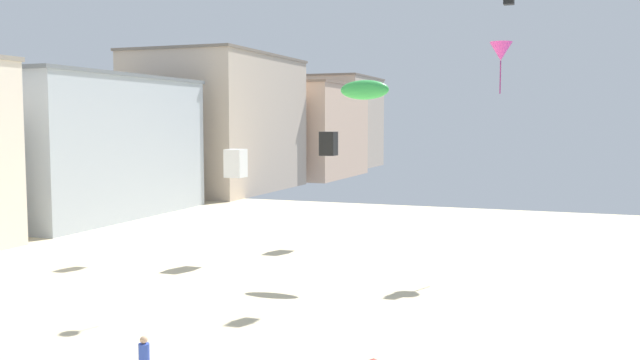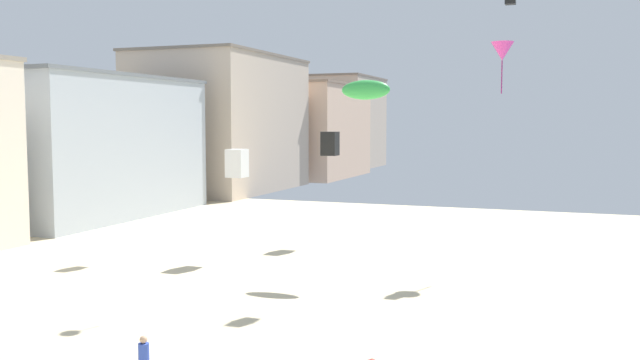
{
  "view_description": "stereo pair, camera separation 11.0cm",
  "coord_description": "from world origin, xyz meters",
  "px_view_note": "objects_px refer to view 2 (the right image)",
  "views": [
    {
      "loc": [
        13.03,
        -5.57,
        8.21
      ],
      "look_at": [
        4.79,
        16.85,
        6.17
      ],
      "focal_mm": 38.38,
      "sensor_mm": 36.0,
      "label": 1
    },
    {
      "loc": [
        13.13,
        -5.53,
        8.21
      ],
      "look_at": [
        4.79,
        16.85,
        6.17
      ],
      "focal_mm": 38.38,
      "sensor_mm": 36.0,
      "label": 2
    }
  ],
  "objects_px": {
    "kite_green_parafoil": "(366,90)",
    "kite_black_box_2": "(330,144)",
    "kite_magenta_delta": "(502,51)",
    "kite_flyer": "(144,359)",
    "kite_white_box": "(237,163)"
  },
  "relations": [
    {
      "from": "kite_green_parafoil",
      "to": "kite_black_box_2",
      "type": "relative_size",
      "value": 1.68
    },
    {
      "from": "kite_green_parafoil",
      "to": "kite_magenta_delta",
      "type": "bearing_deg",
      "value": 32.68
    },
    {
      "from": "kite_green_parafoil",
      "to": "kite_black_box_2",
      "type": "distance_m",
      "value": 9.62
    },
    {
      "from": "kite_flyer",
      "to": "kite_green_parafoil",
      "type": "bearing_deg",
      "value": 82.71
    },
    {
      "from": "kite_flyer",
      "to": "kite_white_box",
      "type": "bearing_deg",
      "value": 106.86
    },
    {
      "from": "kite_black_box_2",
      "to": "kite_green_parafoil",
      "type": "bearing_deg",
      "value": -58.23
    },
    {
      "from": "kite_green_parafoil",
      "to": "kite_white_box",
      "type": "xyz_separation_m",
      "value": [
        -8.1,
        0.59,
        -4.16
      ]
    },
    {
      "from": "kite_magenta_delta",
      "to": "kite_white_box",
      "type": "xyz_separation_m",
      "value": [
        -14.78,
        -3.69,
        -6.38
      ]
    },
    {
      "from": "kite_white_box",
      "to": "kite_black_box_2",
      "type": "distance_m",
      "value": 7.93
    },
    {
      "from": "kite_black_box_2",
      "to": "kite_flyer",
      "type": "bearing_deg",
      "value": -83.12
    },
    {
      "from": "kite_green_parafoil",
      "to": "kite_white_box",
      "type": "height_order",
      "value": "kite_green_parafoil"
    },
    {
      "from": "kite_white_box",
      "to": "kite_black_box_2",
      "type": "bearing_deg",
      "value": 65.05
    },
    {
      "from": "kite_green_parafoil",
      "to": "kite_white_box",
      "type": "bearing_deg",
      "value": 175.82
    },
    {
      "from": "kite_white_box",
      "to": "kite_black_box_2",
      "type": "relative_size",
      "value": 1.04
    },
    {
      "from": "kite_green_parafoil",
      "to": "kite_white_box",
      "type": "relative_size",
      "value": 1.62
    }
  ]
}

